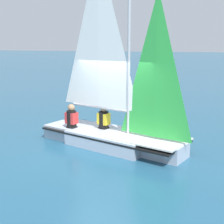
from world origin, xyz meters
TOP-DOWN VIEW (x-y plane):
  - ground_plane at (0.00, 0.00)m, footprint 260.00×260.00m
  - sailboat_main at (-0.00, -0.00)m, footprint 2.33×4.69m
  - sailor_helm at (0.25, 0.40)m, footprint 0.35×0.38m
  - sailor_crew at (-0.08, 1.35)m, footprint 0.35×0.38m

SIDE VIEW (x-z plane):
  - ground_plane at x=0.00m, z-range 0.00..0.00m
  - sailor_crew at x=-0.08m, z-range 0.04..1.20m
  - sailor_helm at x=0.25m, z-range 0.05..1.21m
  - sailboat_main at x=0.00m, z-range -2.05..3.66m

